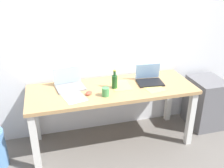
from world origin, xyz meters
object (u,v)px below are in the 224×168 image
at_px(computer_mouse, 89,93).
at_px(filing_cabinet, 205,102).
at_px(desk, 112,95).
at_px(laptop_left, 69,84).
at_px(laptop_right, 149,79).
at_px(beer_bottle, 115,81).
at_px(coffee_mug, 106,92).

xyz_separation_m(computer_mouse, filing_cabinet, (1.61, 0.14, -0.43)).
bearing_deg(desk, laptop_left, 162.56).
bearing_deg(laptop_right, desk, -174.93).
height_order(desk, beer_bottle, beer_bottle).
relative_size(desk, beer_bottle, 8.80).
distance_m(laptop_left, computer_mouse, 0.30).
bearing_deg(filing_cabinet, coffee_mug, -171.14).
bearing_deg(computer_mouse, filing_cabinet, 39.08).
height_order(desk, laptop_right, laptop_right).
height_order(computer_mouse, coffee_mug, coffee_mug).
bearing_deg(laptop_right, filing_cabinet, 0.73).
bearing_deg(filing_cabinet, computer_mouse, -174.96).
relative_size(desk, computer_mouse, 19.23).
relative_size(desk, laptop_right, 5.99).
bearing_deg(desk, filing_cabinet, 2.29).
bearing_deg(laptop_left, filing_cabinet, -3.00).
relative_size(laptop_left, computer_mouse, 3.45).
distance_m(desk, filing_cabinet, 1.36).
xyz_separation_m(desk, filing_cabinet, (1.33, 0.05, -0.31)).
relative_size(laptop_left, filing_cabinet, 0.51).
xyz_separation_m(desk, laptop_left, (-0.47, 0.15, 0.14)).
relative_size(desk, laptop_left, 5.57).
height_order(laptop_right, coffee_mug, laptop_right).
height_order(laptop_left, laptop_right, laptop_left).
distance_m(coffee_mug, filing_cabinet, 1.53).
bearing_deg(coffee_mug, filing_cabinet, 8.86).
relative_size(beer_bottle, coffee_mug, 2.30).
distance_m(laptop_right, coffee_mug, 0.63).
bearing_deg(computer_mouse, beer_bottle, 48.53).
xyz_separation_m(laptop_left, coffee_mug, (0.35, -0.32, 0.00)).
height_order(laptop_left, computer_mouse, laptop_left).
bearing_deg(coffee_mug, desk, 55.45).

